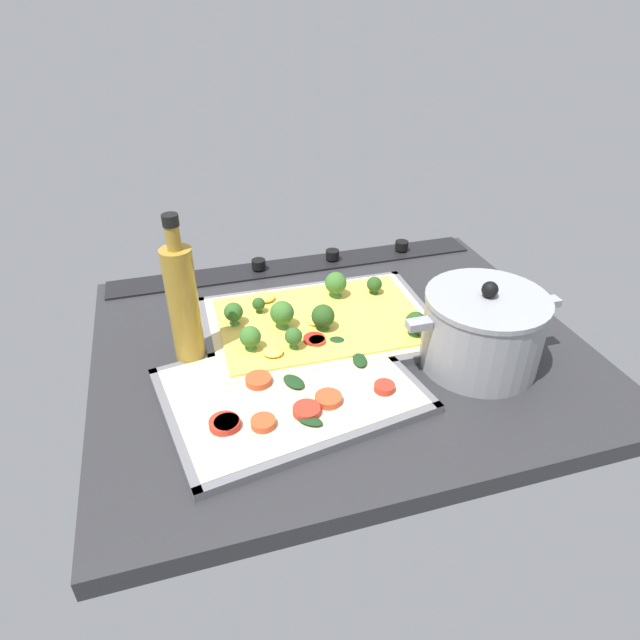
% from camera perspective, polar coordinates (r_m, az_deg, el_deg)
% --- Properties ---
extents(ground_plane, '(0.78, 0.65, 0.03)m').
position_cam_1_polar(ground_plane, '(0.92, 2.07, -3.20)').
color(ground_plane, '#28282B').
extents(stove_control_panel, '(0.75, 0.07, 0.03)m').
position_cam_1_polar(stove_control_panel, '(1.14, -2.47, 5.80)').
color(stove_control_panel, black).
rests_on(stove_control_panel, ground_plane).
extents(baking_tray_front, '(0.40, 0.28, 0.01)m').
position_cam_1_polar(baking_tray_front, '(0.94, 0.06, -0.66)').
color(baking_tray_front, slate).
rests_on(baking_tray_front, ground_plane).
extents(broccoli_pizza, '(0.37, 0.26, 0.06)m').
position_cam_1_polar(broccoli_pizza, '(0.93, -0.24, 0.03)').
color(broccoli_pizza, beige).
rests_on(broccoli_pizza, baking_tray_front).
extents(baking_tray_back, '(0.39, 0.31, 0.01)m').
position_cam_1_polar(baking_tray_back, '(0.80, -3.11, -7.43)').
color(baking_tray_back, slate).
rests_on(baking_tray_back, ground_plane).
extents(veggie_pizza_back, '(0.36, 0.29, 0.02)m').
position_cam_1_polar(veggie_pizza_back, '(0.80, -3.08, -7.14)').
color(veggie_pizza_back, '#BFB293').
rests_on(veggie_pizza_back, baking_tray_back).
extents(cooking_pot, '(0.25, 0.18, 0.14)m').
position_cam_1_polar(cooking_pot, '(0.87, 16.41, -1.03)').
color(cooking_pot, gray).
rests_on(cooking_pot, ground_plane).
extents(oil_bottle, '(0.05, 0.05, 0.24)m').
position_cam_1_polar(oil_bottle, '(0.83, -13.93, 1.53)').
color(oil_bottle, olive).
rests_on(oil_bottle, ground_plane).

